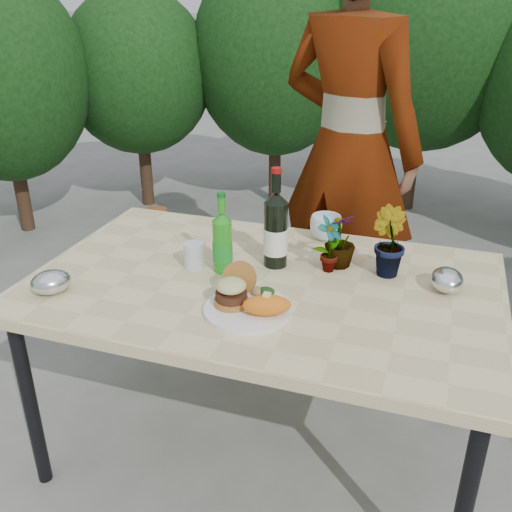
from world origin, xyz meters
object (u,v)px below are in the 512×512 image
(patio_table, at_px, (263,295))
(person, at_px, (349,150))
(dinner_plate, at_px, (248,309))
(wine_bottle, at_px, (276,231))

(patio_table, distance_m, person, 0.98)
(dinner_plate, bearing_deg, person, 85.06)
(patio_table, relative_size, person, 0.81)
(dinner_plate, distance_m, wine_bottle, 0.37)
(dinner_plate, height_order, wine_bottle, wine_bottle)
(patio_table, bearing_deg, dinner_plate, -85.15)
(dinner_plate, relative_size, wine_bottle, 0.76)
(patio_table, xyz_separation_m, wine_bottle, (0.00, 0.13, 0.19))
(person, bearing_deg, wine_bottle, 103.49)
(person, bearing_deg, dinner_plate, 106.75)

